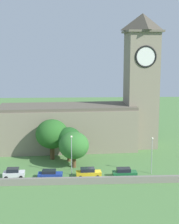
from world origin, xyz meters
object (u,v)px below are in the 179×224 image
object	(u,v)px
tree_riverside_east	(69,139)
streetlamp_central	(152,150)
car_blue	(50,174)
church	(90,113)
car_green	(124,173)
car_white	(14,173)
car_yellow	(88,173)
streetlamp_west_mid	(71,149)
tree_by_tower	(52,134)
tree_riverside_west	(74,145)

from	to	relation	value
tree_riverside_east	streetlamp_central	bearing A→B (deg)	-27.76
car_blue	tree_riverside_east	bearing A→B (deg)	71.03
church	car_green	distance (m)	23.42
streetlamp_central	tree_riverside_east	bearing A→B (deg)	152.24
car_white	car_yellow	world-z (taller)	car_white
car_blue	tree_riverside_east	world-z (taller)	tree_riverside_east
streetlamp_west_mid	streetlamp_central	world-z (taller)	streetlamp_west_mid
car_white	tree_riverside_east	bearing A→B (deg)	42.49
church	streetlamp_central	world-z (taller)	church
streetlamp_west_mid	tree_by_tower	xyz separation A→B (m)	(-4.30, 10.18, 0.55)
car_white	tree_riverside_east	distance (m)	14.69
tree_riverside_west	car_white	bearing A→B (deg)	-154.70
car_green	car_blue	bearing A→B (deg)	178.35
car_blue	tree_riverside_east	size ratio (longest dim) A/B	0.62
car_blue	tree_riverside_west	bearing A→B (deg)	53.01
car_white	streetlamp_central	bearing A→B (deg)	2.09
car_blue	streetlamp_west_mid	distance (m)	6.18
church	tree_by_tower	world-z (taller)	church
car_green	streetlamp_central	size ratio (longest dim) A/B	0.63
car_white	streetlamp_central	xyz separation A→B (m)	(26.64, 0.97, 3.90)
car_white	tree_by_tower	xyz separation A→B (m)	(6.69, 11.19, 4.76)
car_blue	streetlamp_west_mid	xyz separation A→B (m)	(4.10, 1.67, 4.31)
church	car_blue	distance (m)	24.05
car_blue	car_yellow	distance (m)	7.27
church	tree_riverside_east	world-z (taller)	church
church	tree_riverside_west	world-z (taller)	church
car_white	car_blue	xyz separation A→B (m)	(6.90, -0.65, -0.11)
tree_by_tower	car_yellow	bearing A→B (deg)	-57.47
streetlamp_central	tree_riverside_west	xyz separation A→B (m)	(-15.16, 4.45, -0.18)
streetlamp_west_mid	streetlamp_central	distance (m)	15.65
car_blue	streetlamp_central	xyz separation A→B (m)	(19.74, 1.62, 4.01)
car_yellow	church	bearing A→B (deg)	86.21
church	tree_riverside_east	bearing A→B (deg)	-115.50
car_blue	car_yellow	size ratio (longest dim) A/B	0.96
car_white	tree_riverside_west	world-z (taller)	tree_riverside_west
car_yellow	streetlamp_central	distance (m)	13.15
streetlamp_west_mid	tree_by_tower	size ratio (longest dim) A/B	0.87
church	car_white	world-z (taller)	church
car_yellow	streetlamp_central	xyz separation A→B (m)	(12.47, 1.50, 3.90)
streetlamp_west_mid	tree_riverside_west	xyz separation A→B (m)	(0.48, 4.41, -0.48)
streetlamp_west_mid	tree_riverside_east	xyz separation A→B (m)	(-0.60, 8.51, -0.07)
tree_by_tower	streetlamp_central	bearing A→B (deg)	-27.13
car_yellow	streetlamp_central	world-z (taller)	streetlamp_central
car_white	tree_by_tower	bearing A→B (deg)	59.12
streetlamp_central	tree_riverside_west	world-z (taller)	tree_riverside_west
car_white	streetlamp_central	size ratio (longest dim) A/B	0.56
car_green	streetlamp_west_mid	bearing A→B (deg)	168.29
car_yellow	tree_riverside_east	bearing A→B (deg)	110.58
church	car_yellow	bearing A→B (deg)	-93.79
car_blue	car_white	bearing A→B (deg)	174.61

